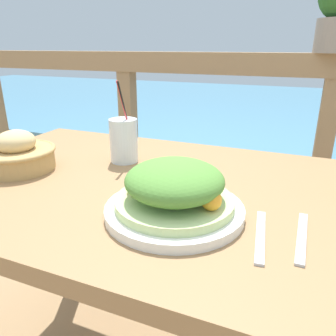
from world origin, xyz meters
name	(u,v)px	position (x,y,z in m)	size (l,w,h in m)	color
patio_table	(144,215)	(0.00, 0.00, 0.62)	(1.17, 0.76, 0.72)	#997047
railing_fence	(216,119)	(0.00, 0.74, 0.73)	(2.80, 0.08, 1.02)	#937551
sea_backdrop	(268,122)	(0.00, 3.24, 0.20)	(12.00, 4.00, 0.40)	teal
salad_plate	(174,193)	(0.14, -0.13, 0.77)	(0.29, 0.29, 0.11)	white
drink_glass	(124,140)	(-0.12, 0.12, 0.78)	(0.08, 0.08, 0.24)	silver
bread_basket	(18,154)	(-0.36, -0.05, 0.76)	(0.21, 0.21, 0.11)	tan
fork	(260,235)	(0.31, -0.15, 0.72)	(0.04, 0.18, 0.00)	silver
knife	(302,237)	(0.38, -0.13, 0.72)	(0.02, 0.18, 0.00)	silver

